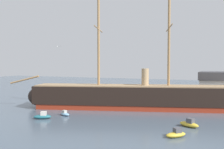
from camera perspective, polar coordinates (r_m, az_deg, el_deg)
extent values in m
cube|color=maroon|center=(75.58, 4.90, -7.39)|extent=(57.93, 26.38, 1.51)
cube|color=black|center=(75.07, 4.91, -4.79)|extent=(60.34, 27.48, 5.40)
ellipsoid|color=black|center=(80.87, -15.29, -4.89)|extent=(12.90, 11.16, 6.92)
cube|color=#9E7F5B|center=(74.76, 4.92, -2.61)|extent=(58.97, 26.42, 0.32)
cylinder|color=#A37A4C|center=(75.88, -3.14, 7.97)|extent=(0.76, 0.76, 28.10)
cylinder|color=#A37A4C|center=(76.28, -3.15, 10.49)|extent=(4.81, 13.90, 0.30)
cylinder|color=#A37A4C|center=(75.30, 13.12, 7.95)|extent=(0.76, 0.76, 28.10)
cylinder|color=#A37A4C|center=(75.70, 13.15, 10.49)|extent=(4.81, 13.90, 0.30)
cylinder|color=#A37A4C|center=(83.15, -19.69, -1.14)|extent=(9.26, 3.49, 2.88)
cylinder|color=tan|center=(74.57, 7.72, -0.68)|extent=(2.16, 2.16, 5.40)
ellipsoid|color=#236670|center=(64.28, -15.90, -9.44)|extent=(4.69, 3.72, 1.02)
cube|color=beige|center=(64.06, -15.64, -8.74)|extent=(1.74, 1.68, 1.02)
ellipsoid|color=gold|center=(48.39, 14.65, -13.41)|extent=(4.12, 4.20, 0.97)
cube|color=#4C4C51|center=(48.35, 14.94, -12.47)|extent=(1.69, 1.69, 0.97)
ellipsoid|color=#7FB2D6|center=(66.78, -10.89, -9.05)|extent=(3.60, 2.43, 0.78)
cube|color=#B2ADA3|center=(66.85, -11.01, -8.50)|extent=(1.26, 1.19, 0.78)
ellipsoid|color=gold|center=(56.74, 17.51, -11.03)|extent=(4.91, 3.79, 1.06)
cube|color=#4C4C51|center=(56.38, 17.79, -10.23)|extent=(1.80, 1.74, 1.06)
ellipsoid|color=#236670|center=(92.20, -9.65, -5.95)|extent=(2.24, 2.21, 0.52)
cube|color=#4C4C51|center=(92.18, -9.65, -5.83)|extent=(0.71, 0.72, 0.08)
ellipsoid|color=#B22D28|center=(87.86, 8.38, -6.18)|extent=(4.16, 4.75, 1.05)
cube|color=#4C4C51|center=(87.55, 8.22, -5.66)|extent=(1.80, 1.83, 1.05)
ellipsoid|color=silver|center=(42.86, -12.57, 6.39)|extent=(0.17, 0.34, 0.11)
sphere|color=silver|center=(42.68, -12.68, 6.42)|extent=(0.09, 0.09, 0.09)
cube|color=#ADA89E|center=(42.70, -12.10, 6.43)|extent=(0.65, 0.25, 0.14)
cube|color=#ADA89E|center=(43.03, -13.03, 6.39)|extent=(0.65, 0.25, 0.14)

